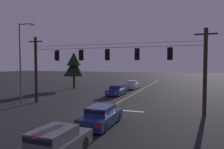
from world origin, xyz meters
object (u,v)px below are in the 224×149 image
(traffic_light_centre, at_px, (107,55))
(car_oncoming_lead, at_px, (117,90))
(traffic_light_leftmost, at_px, (56,55))
(car_waiting_near_lane, at_px, (101,116))
(car_oncoming_trailing, at_px, (132,85))
(street_lamp_corner, at_px, (22,56))
(car_waiting_second_near, at_px, (54,144))
(traffic_light_right_inner, at_px, (137,54))
(traffic_light_left_inner, at_px, (81,55))
(traffic_light_rightmost, at_px, (170,54))
(tree_verge_near, at_px, (74,65))

(traffic_light_centre, bearing_deg, car_oncoming_lead, 102.01)
(traffic_light_leftmost, relative_size, car_waiting_near_lane, 0.28)
(car_oncoming_trailing, xyz_separation_m, street_lamp_corner, (-8.13, -16.94, 4.55))
(car_waiting_near_lane, relative_size, car_oncoming_trailing, 0.98)
(traffic_light_centre, bearing_deg, traffic_light_leftmost, 180.00)
(car_oncoming_trailing, bearing_deg, street_lamp_corner, -115.63)
(traffic_light_centre, relative_size, car_waiting_second_near, 0.28)
(traffic_light_right_inner, relative_size, car_waiting_near_lane, 0.28)
(traffic_light_centre, relative_size, street_lamp_corner, 0.14)
(traffic_light_left_inner, height_order, traffic_light_rightmost, same)
(tree_verge_near, bearing_deg, car_waiting_second_near, -61.79)
(traffic_light_right_inner, xyz_separation_m, traffic_light_rightmost, (2.96, 0.00, 0.00))
(traffic_light_left_inner, height_order, tree_verge_near, tree_verge_near)
(car_oncoming_lead, bearing_deg, traffic_light_right_inner, -60.47)
(traffic_light_right_inner, bearing_deg, tree_verge_near, 137.34)
(traffic_light_centre, bearing_deg, traffic_light_right_inner, 0.00)
(traffic_light_leftmost, height_order, car_waiting_near_lane, traffic_light_leftmost)
(car_waiting_near_lane, xyz_separation_m, car_oncoming_trailing, (-3.43, 22.07, -0.00))
(traffic_light_right_inner, relative_size, car_waiting_second_near, 0.28)
(traffic_light_rightmost, relative_size, car_oncoming_lead, 0.28)
(traffic_light_left_inner, distance_m, street_lamp_corner, 6.93)
(car_oncoming_trailing, bearing_deg, traffic_light_right_inner, -74.36)
(car_oncoming_lead, xyz_separation_m, street_lamp_corner, (-7.99, -8.91, 4.55))
(traffic_light_leftmost, relative_size, car_oncoming_lead, 0.28)
(traffic_light_leftmost, height_order, traffic_light_rightmost, same)
(traffic_light_right_inner, relative_size, traffic_light_rightmost, 1.00)
(traffic_light_rightmost, relative_size, car_waiting_second_near, 0.28)
(traffic_light_centre, xyz_separation_m, car_oncoming_trailing, (-1.63, 16.36, -4.56))
(traffic_light_rightmost, xyz_separation_m, car_waiting_near_lane, (-4.11, -5.71, -4.56))
(traffic_light_leftmost, bearing_deg, car_waiting_near_lane, -37.17)
(car_waiting_second_near, height_order, tree_verge_near, tree_verge_near)
(car_waiting_near_lane, xyz_separation_m, street_lamp_corner, (-11.56, 5.13, 4.55))
(traffic_light_left_inner, height_order, car_oncoming_trailing, traffic_light_left_inner)
(traffic_light_left_inner, distance_m, car_waiting_near_lane, 8.66)
(traffic_light_rightmost, bearing_deg, tree_verge_near, 142.69)
(car_oncoming_lead, xyz_separation_m, car_waiting_second_near, (3.55, -19.48, 0.00))
(traffic_light_left_inner, relative_size, traffic_light_centre, 1.00)
(car_waiting_near_lane, xyz_separation_m, car_oncoming_lead, (-3.57, 14.04, -0.00))
(car_oncoming_trailing, bearing_deg, traffic_light_centre, -84.30)
(traffic_light_left_inner, distance_m, tree_verge_near, 15.52)
(traffic_light_rightmost, distance_m, car_waiting_second_near, 12.73)
(street_lamp_corner, bearing_deg, car_oncoming_lead, 48.13)
(car_waiting_second_near, bearing_deg, traffic_light_rightmost, 69.68)
(traffic_light_right_inner, height_order, car_waiting_second_near, traffic_light_right_inner)
(traffic_light_centre, bearing_deg, traffic_light_left_inner, 180.00)
(traffic_light_left_inner, distance_m, car_waiting_second_near, 12.91)
(car_oncoming_trailing, bearing_deg, car_waiting_second_near, -82.94)
(traffic_light_centre, distance_m, car_oncoming_lead, 9.66)
(traffic_light_leftmost, xyz_separation_m, traffic_light_centre, (5.73, 0.00, 0.00))
(car_waiting_second_near, height_order, street_lamp_corner, street_lamp_corner)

